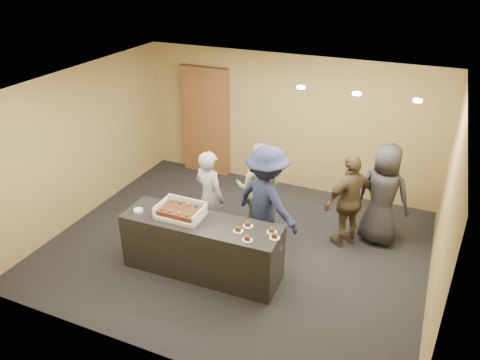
{
  "coord_description": "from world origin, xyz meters",
  "views": [
    {
      "loc": [
        2.63,
        -5.92,
        4.52
      ],
      "look_at": [
        0.06,
        0.0,
        1.25
      ],
      "focal_mm": 35.0,
      "sensor_mm": 36.0,
      "label": 1
    }
  ],
  "objects_px": {
    "person_sage_man": "(258,189)",
    "person_navy_man": "(267,201)",
    "serving_counter": "(202,247)",
    "storage_cabinet": "(205,121)",
    "person_brown_extra": "(350,201)",
    "person_dark_suit": "(383,195)",
    "plate_stack": "(138,210)",
    "sheet_cake": "(180,211)",
    "cake_box": "(181,213)",
    "person_server_grey": "(210,197)"
  },
  "relations": [
    {
      "from": "serving_counter",
      "to": "person_sage_man",
      "type": "relative_size",
      "value": 1.45
    },
    {
      "from": "serving_counter",
      "to": "cake_box",
      "type": "distance_m",
      "value": 0.6
    },
    {
      "from": "person_brown_extra",
      "to": "person_dark_suit",
      "type": "xyz_separation_m",
      "value": [
        0.47,
        0.3,
        0.06
      ]
    },
    {
      "from": "cake_box",
      "to": "plate_stack",
      "type": "height_order",
      "value": "cake_box"
    },
    {
      "from": "storage_cabinet",
      "to": "person_server_grey",
      "type": "bearing_deg",
      "value": -61.51
    },
    {
      "from": "sheet_cake",
      "to": "person_navy_man",
      "type": "height_order",
      "value": "person_navy_man"
    },
    {
      "from": "serving_counter",
      "to": "plate_stack",
      "type": "bearing_deg",
      "value": -174.07
    },
    {
      "from": "storage_cabinet",
      "to": "person_dark_suit",
      "type": "distance_m",
      "value": 4.11
    },
    {
      "from": "plate_stack",
      "to": "person_navy_man",
      "type": "relative_size",
      "value": 0.08
    },
    {
      "from": "person_server_grey",
      "to": "person_dark_suit",
      "type": "distance_m",
      "value": 2.82
    },
    {
      "from": "storage_cabinet",
      "to": "serving_counter",
      "type": "bearing_deg",
      "value": -63.98
    },
    {
      "from": "serving_counter",
      "to": "sheet_cake",
      "type": "xyz_separation_m",
      "value": [
        -0.34,
        0.0,
        0.55
      ]
    },
    {
      "from": "serving_counter",
      "to": "storage_cabinet",
      "type": "bearing_deg",
      "value": 114.62
    },
    {
      "from": "person_navy_man",
      "to": "person_dark_suit",
      "type": "distance_m",
      "value": 1.93
    },
    {
      "from": "cake_box",
      "to": "person_brown_extra",
      "type": "bearing_deg",
      "value": 36.41
    },
    {
      "from": "serving_counter",
      "to": "person_sage_man",
      "type": "distance_m",
      "value": 1.5
    },
    {
      "from": "storage_cabinet",
      "to": "person_navy_man",
      "type": "distance_m",
      "value": 3.26
    },
    {
      "from": "person_sage_man",
      "to": "plate_stack",
      "type": "bearing_deg",
      "value": 37.8
    },
    {
      "from": "person_dark_suit",
      "to": "person_brown_extra",
      "type": "bearing_deg",
      "value": 43.72
    },
    {
      "from": "person_navy_man",
      "to": "sheet_cake",
      "type": "bearing_deg",
      "value": 64.81
    },
    {
      "from": "serving_counter",
      "to": "storage_cabinet",
      "type": "relative_size",
      "value": 1.04
    },
    {
      "from": "plate_stack",
      "to": "person_brown_extra",
      "type": "distance_m",
      "value": 3.35
    },
    {
      "from": "person_navy_man",
      "to": "storage_cabinet",
      "type": "bearing_deg",
      "value": -22.01
    },
    {
      "from": "cake_box",
      "to": "sheet_cake",
      "type": "height_order",
      "value": "cake_box"
    },
    {
      "from": "person_sage_man",
      "to": "person_navy_man",
      "type": "bearing_deg",
      "value": 112.68
    },
    {
      "from": "serving_counter",
      "to": "person_navy_man",
      "type": "height_order",
      "value": "person_navy_man"
    },
    {
      "from": "storage_cabinet",
      "to": "person_navy_man",
      "type": "bearing_deg",
      "value": -45.74
    },
    {
      "from": "cake_box",
      "to": "person_navy_man",
      "type": "relative_size",
      "value": 0.37
    },
    {
      "from": "person_navy_man",
      "to": "person_brown_extra",
      "type": "distance_m",
      "value": 1.37
    },
    {
      "from": "cake_box",
      "to": "person_brown_extra",
      "type": "relative_size",
      "value": 0.42
    },
    {
      "from": "plate_stack",
      "to": "person_brown_extra",
      "type": "relative_size",
      "value": 0.09
    },
    {
      "from": "person_sage_man",
      "to": "person_dark_suit",
      "type": "xyz_separation_m",
      "value": [
        1.97,
        0.53,
        0.05
      ]
    },
    {
      "from": "serving_counter",
      "to": "plate_stack",
      "type": "height_order",
      "value": "plate_stack"
    },
    {
      "from": "sheet_cake",
      "to": "person_brown_extra",
      "type": "xyz_separation_m",
      "value": [
        2.19,
        1.64,
        -0.19
      ]
    },
    {
      "from": "person_brown_extra",
      "to": "person_sage_man",
      "type": "bearing_deg",
      "value": -41.35
    },
    {
      "from": "storage_cabinet",
      "to": "cake_box",
      "type": "distance_m",
      "value": 3.44
    },
    {
      "from": "serving_counter",
      "to": "sheet_cake",
      "type": "relative_size",
      "value": 4.17
    },
    {
      "from": "person_server_grey",
      "to": "person_sage_man",
      "type": "distance_m",
      "value": 0.85
    },
    {
      "from": "plate_stack",
      "to": "person_server_grey",
      "type": "distance_m",
      "value": 1.21
    },
    {
      "from": "storage_cabinet",
      "to": "person_navy_man",
      "type": "relative_size",
      "value": 1.25
    },
    {
      "from": "storage_cabinet",
      "to": "person_brown_extra",
      "type": "bearing_deg",
      "value": -24.92
    },
    {
      "from": "person_sage_man",
      "to": "person_brown_extra",
      "type": "relative_size",
      "value": 1.02
    },
    {
      "from": "sheet_cake",
      "to": "person_sage_man",
      "type": "relative_size",
      "value": 0.35
    },
    {
      "from": "person_sage_man",
      "to": "person_navy_man",
      "type": "height_order",
      "value": "person_navy_man"
    },
    {
      "from": "storage_cabinet",
      "to": "sheet_cake",
      "type": "height_order",
      "value": "storage_cabinet"
    },
    {
      "from": "cake_box",
      "to": "serving_counter",
      "type": "bearing_deg",
      "value": -4.22
    },
    {
      "from": "storage_cabinet",
      "to": "person_dark_suit",
      "type": "bearing_deg",
      "value": -18.28
    },
    {
      "from": "serving_counter",
      "to": "person_dark_suit",
      "type": "height_order",
      "value": "person_dark_suit"
    },
    {
      "from": "storage_cabinet",
      "to": "plate_stack",
      "type": "height_order",
      "value": "storage_cabinet"
    },
    {
      "from": "serving_counter",
      "to": "sheet_cake",
      "type": "height_order",
      "value": "sheet_cake"
    }
  ]
}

